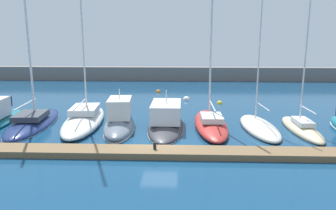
# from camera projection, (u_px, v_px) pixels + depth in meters

# --- Properties ---
(ground_plane) EXTENTS (120.00, 120.00, 0.00)m
(ground_plane) POSITION_uv_depth(u_px,v_px,m) (159.00, 145.00, 22.00)
(ground_plane) COLOR navy
(dock_pier) EXTENTS (35.67, 1.72, 0.40)m
(dock_pier) POSITION_uv_depth(u_px,v_px,m) (157.00, 152.00, 20.10)
(dock_pier) COLOR brown
(dock_pier) RESTS_ON ground_plane
(breakwater_seawall) EXTENTS (108.00, 2.38, 2.23)m
(breakwater_seawall) POSITION_uv_depth(u_px,v_px,m) (172.00, 73.00, 54.35)
(breakwater_seawall) COLOR slate
(breakwater_seawall) RESTS_ON ground_plane
(sailboat_navy_second) EXTENTS (3.91, 10.16, 15.83)m
(sailboat_navy_second) POSITION_uv_depth(u_px,v_px,m) (34.00, 122.00, 26.95)
(sailboat_navy_second) COLOR navy
(sailboat_navy_second) RESTS_ON ground_plane
(sailboat_white_third) EXTENTS (3.85, 10.56, 21.13)m
(sailboat_white_third) POSITION_uv_depth(u_px,v_px,m) (84.00, 119.00, 27.14)
(sailboat_white_third) COLOR white
(sailboat_white_third) RESTS_ON ground_plane
(motorboat_slate_fourth) EXTENTS (2.98, 7.32, 3.43)m
(motorboat_slate_fourth) POSITION_uv_depth(u_px,v_px,m) (120.00, 120.00, 25.74)
(motorboat_slate_fourth) COLOR slate
(motorboat_slate_fourth) RESTS_ON ground_plane
(motorboat_charcoal_fifth) EXTENTS (2.92, 8.87, 3.35)m
(motorboat_charcoal_fifth) POSITION_uv_depth(u_px,v_px,m) (166.00, 120.00, 26.13)
(motorboat_charcoal_fifth) COLOR #2D2D33
(motorboat_charcoal_fifth) RESTS_ON ground_plane
(sailboat_red_sixth) EXTENTS (2.65, 9.45, 14.34)m
(sailboat_red_sixth) POSITION_uv_depth(u_px,v_px,m) (211.00, 123.00, 26.18)
(sailboat_red_sixth) COLOR #B72D28
(sailboat_red_sixth) RESTS_ON ground_plane
(sailboat_ivory_seventh) EXTENTS (2.90, 7.68, 12.31)m
(sailboat_ivory_seventh) POSITION_uv_depth(u_px,v_px,m) (259.00, 127.00, 25.60)
(sailboat_ivory_seventh) COLOR silver
(sailboat_ivory_seventh) RESTS_ON ground_plane
(sailboat_sand_eighth) EXTENTS (1.98, 7.45, 13.81)m
(sailboat_sand_eighth) POSITION_uv_depth(u_px,v_px,m) (301.00, 128.00, 25.23)
(sailboat_sand_eighth) COLOR beige
(sailboat_sand_eighth) RESTS_ON ground_plane
(mooring_buoy_white) EXTENTS (0.86, 0.86, 0.86)m
(mooring_buoy_white) POSITION_uv_depth(u_px,v_px,m) (186.00, 100.00, 37.51)
(mooring_buoy_white) COLOR white
(mooring_buoy_white) RESTS_ON ground_plane
(mooring_buoy_yellow) EXTENTS (0.65, 0.65, 0.65)m
(mooring_buoy_yellow) POSITION_uv_depth(u_px,v_px,m) (220.00, 104.00, 35.50)
(mooring_buoy_yellow) COLOR yellow
(mooring_buoy_yellow) RESTS_ON ground_plane
(mooring_buoy_orange) EXTENTS (0.68, 0.68, 0.68)m
(mooring_buoy_orange) POSITION_uv_depth(u_px,v_px,m) (158.00, 92.00, 42.74)
(mooring_buoy_orange) COLOR orange
(mooring_buoy_orange) RESTS_ON ground_plane
(dock_bollard) EXTENTS (0.20, 0.20, 0.44)m
(dock_bollard) POSITION_uv_depth(u_px,v_px,m) (155.00, 146.00, 20.02)
(dock_bollard) COLOR black
(dock_bollard) RESTS_ON dock_pier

